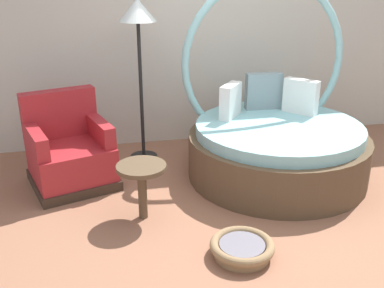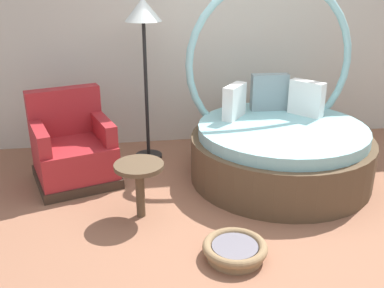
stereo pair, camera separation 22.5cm
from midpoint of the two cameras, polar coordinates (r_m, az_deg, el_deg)
ground_plane at (r=4.15m, az=6.99°, el=-9.09°), size 8.00×8.00×0.02m
back_wall at (r=5.61m, az=0.67°, el=16.12°), size 8.00×0.12×3.12m
round_daybed at (r=4.81m, az=9.40°, el=0.65°), size 1.90×1.90×2.08m
red_armchair at (r=4.76m, az=-16.86°, el=-1.16°), size 1.00×1.00×0.94m
pet_basket at (r=3.55m, az=4.63°, el=-13.26°), size 0.51×0.51×0.13m
side_table at (r=3.91m, az=-8.17°, el=-3.97°), size 0.44×0.44×0.52m
floor_lamp at (r=4.92m, az=-8.31°, el=14.81°), size 0.40×0.40×1.82m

